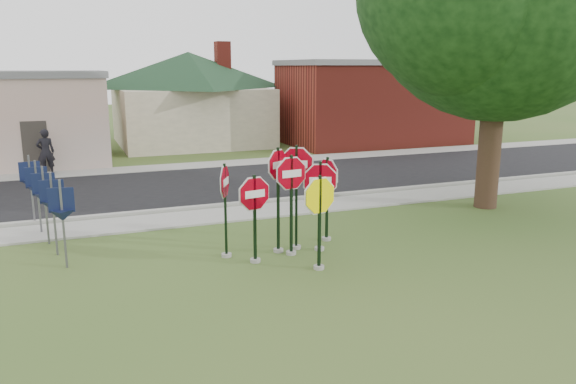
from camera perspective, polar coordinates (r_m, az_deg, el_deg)
name	(u,v)px	position (r m, az deg, el deg)	size (l,w,h in m)	color
ground	(317,275)	(12.21, 3.00, -8.43)	(120.00, 120.00, 0.00)	#385921
sidewalk_near	(242,213)	(17.11, -4.70, -2.16)	(60.00, 1.60, 0.06)	gray
road	(207,185)	(21.35, -8.26, 0.69)	(60.00, 7.00, 0.04)	black
sidewalk_far	(184,166)	(25.48, -10.54, 2.57)	(60.00, 1.60, 0.06)	gray
curb	(233,205)	(18.03, -5.64, -1.28)	(60.00, 0.20, 0.14)	gray
stop_sign_center	(291,191)	(13.06, 0.33, 0.10)	(1.07, 0.24, 2.51)	gray
stop_sign_yellow	(320,210)	(12.17, 3.23, -1.87)	(1.11, 0.28, 2.23)	gray
stop_sign_left	(255,208)	(12.62, -3.41, -1.62)	(1.06, 0.24, 2.14)	gray
stop_sign_right	(320,194)	(13.42, 3.27, -0.20)	(1.09, 0.37, 2.31)	gray
stop_sign_back_right	(296,182)	(13.46, 0.86, 1.07)	(1.03, 0.50, 2.68)	gray
stop_sign_back_left	(278,186)	(13.23, -1.01, 0.60)	(0.84, 0.55, 2.64)	gray
stop_sign_far_right	(327,188)	(14.23, 4.00, 0.42)	(0.27, 1.05, 2.28)	gray
stop_sign_far_left	(225,198)	(13.01, -6.40, -0.63)	(0.51, 0.93, 2.33)	gray
route_sign_row	(45,197)	(15.18, -23.48, -0.45)	(1.43, 4.63, 2.00)	#59595E
building_house	(189,80)	(33.05, -10.01, 11.15)	(11.60, 11.60, 6.20)	beige
building_brick	(373,101)	(33.43, 8.61, 9.08)	(10.20, 6.20, 4.75)	maroon
bg_tree_right	(440,50)	(45.17, 15.14, 13.71)	(5.60, 5.60, 8.40)	#312215
pedestrian	(46,152)	(24.81, -23.40, 3.75)	(0.69, 0.45, 1.88)	black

